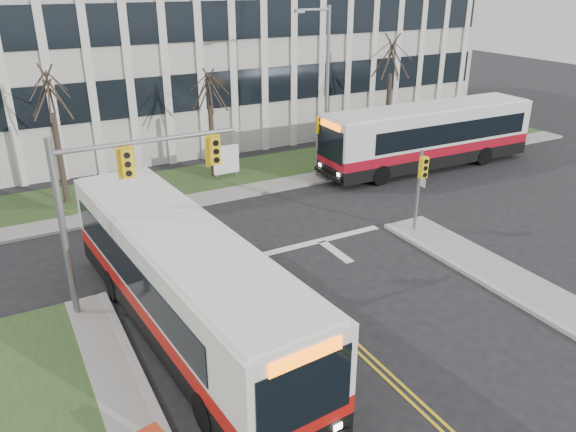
{
  "coord_description": "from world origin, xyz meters",
  "views": [
    {
      "loc": [
        -8.74,
        -10.47,
        10.61
      ],
      "look_at": [
        0.84,
        7.19,
        2.0
      ],
      "focal_mm": 35.0,
      "sensor_mm": 36.0,
      "label": 1
    }
  ],
  "objects_px": {
    "bus_cross": "(427,138)",
    "streetlight": "(325,82)",
    "bus_main": "(183,285)",
    "directory_sign": "(226,160)"
  },
  "relations": [
    {
      "from": "directory_sign",
      "to": "bus_main",
      "type": "relative_size",
      "value": 0.15
    },
    {
      "from": "directory_sign",
      "to": "bus_main",
      "type": "distance_m",
      "value": 14.75
    },
    {
      "from": "streetlight",
      "to": "directory_sign",
      "type": "xyz_separation_m",
      "value": [
        -5.53,
        1.3,
        -4.02
      ]
    },
    {
      "from": "bus_cross",
      "to": "streetlight",
      "type": "bearing_deg",
      "value": -109.76
    },
    {
      "from": "bus_main",
      "to": "bus_cross",
      "type": "xyz_separation_m",
      "value": [
        18.27,
        9.55,
        0.04
      ]
    },
    {
      "from": "streetlight",
      "to": "bus_cross",
      "type": "xyz_separation_m",
      "value": [
        5.89,
        -2.2,
        -3.39
      ]
    },
    {
      "from": "streetlight",
      "to": "directory_sign",
      "type": "bearing_deg",
      "value": 166.77
    },
    {
      "from": "directory_sign",
      "to": "streetlight",
      "type": "bearing_deg",
      "value": -13.23
    },
    {
      "from": "bus_main",
      "to": "directory_sign",
      "type": "bearing_deg",
      "value": 57.5
    },
    {
      "from": "streetlight",
      "to": "directory_sign",
      "type": "distance_m",
      "value": 6.96
    }
  ]
}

